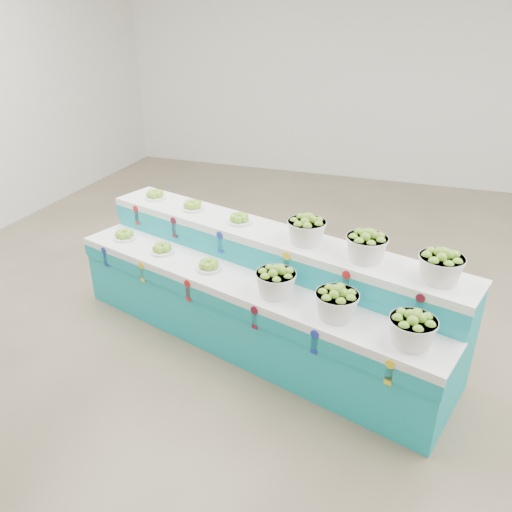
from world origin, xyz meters
name	(u,v)px	position (x,y,z in m)	size (l,w,h in m)	color
ground	(334,330)	(0.00, 0.00, 0.00)	(10.00, 10.00, 0.00)	brown
back_wall	(402,64)	(0.00, 5.00, 2.00)	(10.00, 10.00, 0.00)	silver
display_stand	(256,291)	(-0.69, -0.36, 0.51)	(3.72, 0.96, 1.02)	#17A6B1
plate_lower_left	(124,234)	(-2.19, -0.14, 0.77)	(0.23, 0.23, 0.10)	white
plate_lower_mid	(162,248)	(-1.67, -0.30, 0.77)	(0.23, 0.23, 0.10)	white
plate_lower_right	(208,264)	(-1.11, -0.47, 0.77)	(0.23, 0.23, 0.10)	white
basket_lower_left	(276,281)	(-0.41, -0.68, 0.84)	(0.33, 0.33, 0.24)	silver
basket_lower_mid	(337,302)	(0.13, -0.85, 0.84)	(0.33, 0.33, 0.24)	silver
basket_lower_right	(412,329)	(0.69, -1.02, 0.84)	(0.33, 0.33, 0.24)	silver
plate_upper_left	(155,194)	(-2.06, 0.30, 1.07)	(0.23, 0.23, 0.10)	white
plate_upper_mid	(193,205)	(-1.54, 0.14, 1.07)	(0.23, 0.23, 0.10)	white
plate_upper_right	(239,218)	(-0.97, -0.03, 1.07)	(0.23, 0.23, 0.10)	white
basket_upper_left	(307,229)	(-0.27, -0.24, 1.14)	(0.33, 0.33, 0.24)	silver
basket_upper_mid	(367,246)	(0.26, -0.41, 1.14)	(0.33, 0.33, 0.24)	silver
basket_upper_right	(441,266)	(0.83, -0.58, 1.14)	(0.33, 0.33, 0.24)	silver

